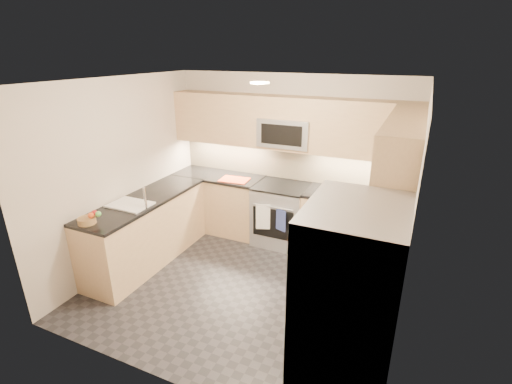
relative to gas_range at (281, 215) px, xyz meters
name	(u,v)px	position (x,y,z in m)	size (l,w,h in m)	color
floor	(245,285)	(0.00, -1.28, -0.46)	(3.60, 3.20, 0.00)	black
ceiling	(242,81)	(0.00, -1.28, 2.04)	(3.60, 3.20, 0.02)	beige
wall_back	(290,159)	(0.00, 0.32, 0.79)	(3.60, 0.02, 2.50)	#BDB2A4
wall_front	(154,261)	(0.00, -2.88, 0.79)	(3.60, 0.02, 2.50)	#BDB2A4
wall_left	(123,174)	(-1.80, -1.28, 0.79)	(0.02, 3.20, 2.50)	#BDB2A4
wall_right	(411,222)	(1.80, -1.28, 0.79)	(0.02, 3.20, 2.50)	#BDB2A4
base_cab_back_left	(219,203)	(-1.09, 0.02, -0.01)	(1.42, 0.60, 0.90)	tan
base_cab_back_right	(354,228)	(1.09, 0.02, -0.01)	(1.42, 0.60, 0.90)	tan
base_cab_right	(372,277)	(1.50, -1.12, -0.01)	(0.60, 1.70, 0.90)	tan
base_cab_peninsula	(147,231)	(-1.50, -1.28, -0.01)	(0.60, 2.00, 0.90)	tan
countertop_back_left	(218,176)	(-1.09, 0.02, 0.47)	(1.42, 0.63, 0.04)	black
countertop_back_right	(357,197)	(1.09, 0.02, 0.47)	(1.42, 0.63, 0.04)	black
countertop_right	(377,239)	(1.50, -1.12, 0.47)	(0.63, 1.70, 0.04)	black
countertop_peninsula	(143,200)	(-1.50, -1.28, 0.47)	(0.63, 2.00, 0.04)	black
upper_cab_back	(287,123)	(0.00, 0.15, 1.37)	(3.60, 0.35, 0.75)	tan
upper_cab_right	(402,155)	(1.62, -1.00, 1.37)	(0.35, 1.95, 0.75)	tan
backsplash_back	(290,163)	(0.00, 0.32, 0.74)	(3.60, 0.01, 0.51)	tan
backsplash_right	(412,210)	(1.80, -0.82, 0.74)	(0.01, 2.30, 0.51)	tan
gas_range	(281,215)	(0.00, 0.00, 0.00)	(0.76, 0.65, 0.91)	#A9ABB2
range_cooktop	(282,186)	(0.00, 0.00, 0.46)	(0.76, 0.65, 0.03)	black
oven_door_glass	(273,224)	(0.00, -0.33, -0.01)	(0.62, 0.02, 0.45)	black
oven_handle	(273,207)	(0.00, -0.35, 0.26)	(0.02, 0.02, 0.60)	#B2B5BA
microwave	(286,132)	(0.00, 0.12, 1.24)	(0.76, 0.40, 0.40)	#989A9F
microwave_door	(281,135)	(0.00, -0.08, 1.24)	(0.60, 0.01, 0.28)	black
refrigerator	(347,313)	(1.45, -2.43, 0.45)	(0.70, 0.90, 1.80)	#A8AAB1
fridge_handle_left	(294,309)	(1.08, -2.61, 0.49)	(0.02, 0.02, 1.20)	#B2B5BA
fridge_handle_right	(308,284)	(1.08, -2.25, 0.49)	(0.02, 0.02, 1.20)	#B2B5BA
sink_basin	(131,210)	(-1.50, -1.53, 0.42)	(0.52, 0.38, 0.16)	white
faucet	(145,198)	(-1.24, -1.53, 0.62)	(0.03, 0.03, 0.28)	silver
utensil_bowl	(386,196)	(1.46, -0.06, 0.56)	(0.28, 0.28, 0.16)	#6BB84E
cutting_board	(234,180)	(-0.73, -0.10, 0.49)	(0.43, 0.30, 0.01)	red
fruit_basket	(87,221)	(-1.58, -2.14, 0.52)	(0.20, 0.20, 0.07)	#A27D4C
fruit_apple	(94,213)	(-1.52, -2.07, 0.60)	(0.06, 0.06, 0.06)	#A01213
fruit_pear	(98,214)	(-1.45, -2.08, 0.60)	(0.07, 0.07, 0.07)	#5CBC50
dish_towel_check	(263,217)	(-0.14, -0.37, 0.10)	(0.20, 0.02, 0.39)	white
dish_towel_blue	(281,220)	(0.13, -0.37, 0.10)	(0.17, 0.01, 0.32)	navy
fruit_orange	(91,215)	(-1.50, -2.14, 0.60)	(0.07, 0.07, 0.07)	#FC591C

